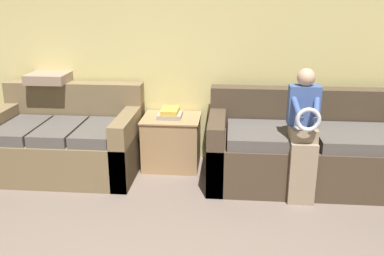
% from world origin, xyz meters
% --- Properties ---
extents(wall_back, '(7.73, 0.06, 2.55)m').
position_xyz_m(wall_back, '(0.00, 3.16, 1.27)').
color(wall_back, '#DBCC7F').
rests_on(wall_back, ground_plane).
extents(couch_main, '(1.98, 0.92, 0.88)m').
position_xyz_m(couch_main, '(1.30, 2.61, 0.33)').
color(couch_main, '#473828').
rests_on(couch_main, ground_plane).
extents(couch_side, '(1.51, 0.97, 0.88)m').
position_xyz_m(couch_side, '(-1.19, 2.65, 0.32)').
color(couch_side, brown).
rests_on(couch_side, ground_plane).
extents(child_left_seated, '(0.28, 0.37, 1.19)m').
position_xyz_m(child_left_seated, '(1.17, 2.22, 0.66)').
color(child_left_seated, gray).
rests_on(child_left_seated, ground_plane).
extents(side_shelf, '(0.61, 0.52, 0.55)m').
position_xyz_m(side_shelf, '(-0.10, 2.85, 0.29)').
color(side_shelf, '#9E7A51').
rests_on(side_shelf, ground_plane).
extents(book_stack, '(0.25, 0.27, 0.09)m').
position_xyz_m(book_stack, '(-0.11, 2.85, 0.60)').
color(book_stack, gray).
rests_on(book_stack, side_shelf).
extents(throw_pillow, '(0.42, 0.42, 0.10)m').
position_xyz_m(throw_pillow, '(-1.44, 2.99, 0.93)').
color(throw_pillow, gray).
rests_on(throw_pillow, couch_side).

